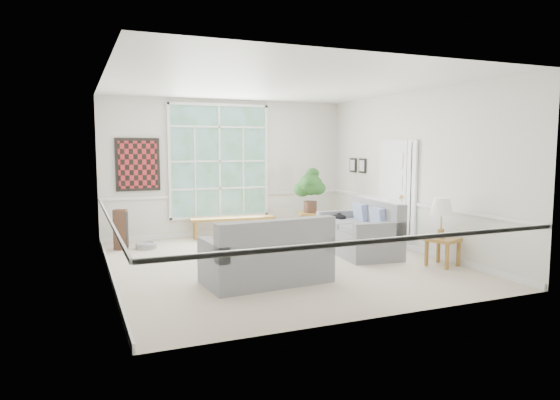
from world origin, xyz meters
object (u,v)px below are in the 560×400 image
Objects in this scene: loveseat_right at (358,227)px; side_table at (443,252)px; coffee_table at (273,244)px; end_table at (311,224)px; loveseat_front at (266,249)px.

loveseat_right is 1.64m from side_table.
coffee_table is 2.21× the size of end_table.
side_table is at bearing -19.36° from coffee_table.
side_table is (2.31, -1.78, 0.02)m from coffee_table.
loveseat_front reaches higher than end_table.
coffee_table is at bearing -133.22° from end_table.
loveseat_front is at bearing 176.11° from side_table.
loveseat_right reaches higher than side_table.
loveseat_front is 3.07m from side_table.
loveseat_right is at bearing -90.53° from end_table.
side_table reaches higher than coffee_table.
loveseat_right is 1.61m from coffee_table.
side_table is at bearing -8.28° from loveseat_front.
end_table is at bearing 95.09° from loveseat_right.
loveseat_front is 3.79× the size of side_table.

